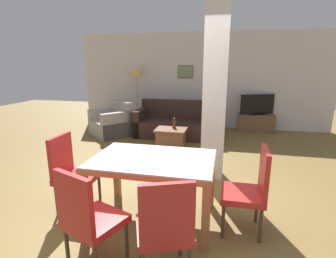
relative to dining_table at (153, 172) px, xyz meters
name	(u,v)px	position (x,y,z in m)	size (l,w,h in m)	color
ground_plane	(154,218)	(0.00, 0.00, -0.61)	(18.00, 18.00, 0.00)	brown
back_wall	(200,81)	(0.00, 4.98, 0.74)	(7.20, 0.09, 2.70)	silver
divider_pillar	(215,95)	(0.60, 1.42, 0.74)	(0.36, 0.29, 2.70)	silver
dining_table	(153,172)	(0.00, 0.00, 0.00)	(1.40, 0.95, 0.78)	#A06B43
dining_chair_near_right	(165,226)	(0.34, -0.88, -0.08)	(0.60, 0.60, 0.97)	#B12829
dining_chair_near_left	(88,216)	(-0.34, -0.89, -0.08)	(0.60, 0.60, 0.97)	#B52525
dining_chair_head_right	(250,187)	(1.09, 0.00, -0.08)	(0.46, 0.46, 0.97)	red
dining_chair_head_left	(71,170)	(-1.07, 0.00, -0.08)	(0.46, 0.46, 0.97)	#B52427
sofa	(178,125)	(-0.41, 3.74, -0.31)	(2.08, 0.94, 0.90)	#301F1B
armchair	(112,124)	(-2.09, 3.46, -0.31)	(1.24, 1.23, 0.88)	#9E9691
coffee_table	(171,138)	(-0.37, 2.73, -0.38)	(0.67, 0.53, 0.44)	brown
bottle	(174,124)	(-0.32, 2.82, -0.08)	(0.08, 0.08, 0.23)	#4C2D14
tv_stand	(256,123)	(1.60, 4.70, -0.37)	(0.98, 0.40, 0.47)	brown
tv_screen	(257,105)	(1.60, 4.70, 0.13)	(0.90, 0.39, 0.55)	black
floor_lamp	(137,78)	(-1.81, 4.65, 0.80)	(0.31, 0.31, 1.68)	#B7B7BC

